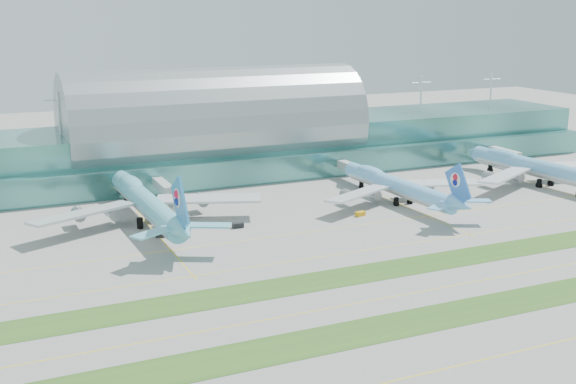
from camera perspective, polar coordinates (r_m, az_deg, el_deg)
name	(u,v)px	position (r m, az deg, el deg)	size (l,w,h in m)	color
ground	(376,275)	(185.60, 6.94, -6.52)	(700.00, 700.00, 0.00)	gray
terminal	(215,139)	(296.02, -5.81, 4.19)	(340.00, 69.10, 36.00)	#3D7A75
grass_strip_near	(441,316)	(164.05, 11.99, -9.59)	(420.00, 12.00, 0.08)	#2D591E
grass_strip_far	(372,272)	(187.19, 6.62, -6.32)	(420.00, 12.00, 0.08)	#2D591E
taxiline_a	(502,355)	(149.99, 16.53, -12.26)	(420.00, 0.35, 0.01)	yellow
taxiline_b	(406,294)	(174.60, 9.30, -7.97)	(420.00, 0.35, 0.01)	yellow
taxiline_c	(342,254)	(200.30, 4.30, -4.88)	(420.00, 0.35, 0.01)	yellow
taxiline_d	(308,232)	(218.93, 1.59, -3.17)	(420.00, 0.35, 0.01)	yellow
airliner_b	(146,201)	(230.29, -11.18, -0.72)	(73.75, 83.65, 23.04)	#5FBDD1
airliner_c	(396,185)	(253.94, 8.57, 0.56)	(63.56, 72.26, 19.88)	#71BFF9
airliner_d	(537,167)	(293.22, 19.07, 1.89)	(69.69, 79.41, 21.84)	#66AFE1
gse_c	(162,234)	(217.06, -9.96, -3.31)	(3.46, 1.86, 1.64)	black
gse_d	(238,225)	(223.30, -3.98, -2.64)	(3.42, 1.81, 1.55)	black
gse_e	(360,214)	(236.62, 5.74, -1.72)	(3.33, 1.70, 1.41)	#EAA10D
gse_f	(427,199)	(258.95, 10.90, -0.52)	(3.30, 1.64, 1.35)	black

